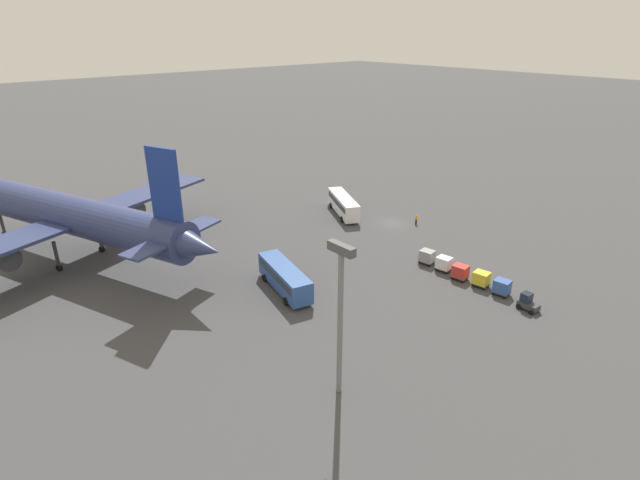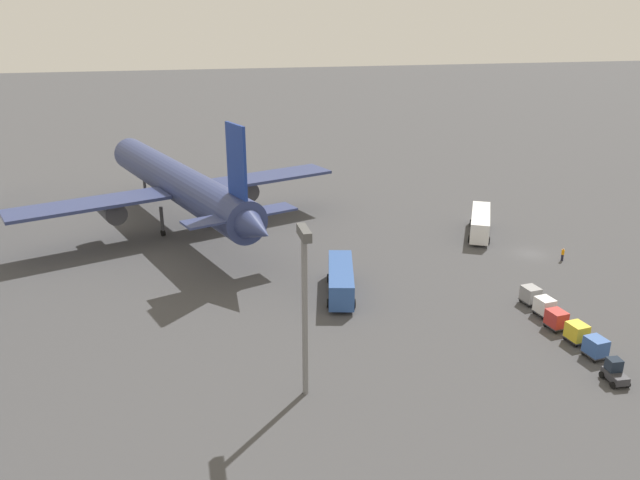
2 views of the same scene
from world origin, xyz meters
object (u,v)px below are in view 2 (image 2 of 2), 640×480
Objects in this scene: airplane at (179,183)px; cargo_cart_white at (545,306)px; cargo_cart_yellow at (577,332)px; cargo_cart_grey at (530,294)px; worker_person at (563,254)px; cargo_cart_red at (556,319)px; cargo_cart_blue at (596,347)px; shuttle_bus_far at (341,278)px; shuttle_bus_near at (480,222)px; baggage_tug at (615,372)px.

cargo_cart_white is at bearing -155.60° from airplane.
cargo_cart_white is (5.90, -0.13, 0.00)m from cargo_cart_yellow.
worker_person is at bearing -46.02° from cargo_cart_grey.
cargo_cart_yellow and cargo_cart_red have the same top height.
cargo_cart_yellow is 8.85m from cargo_cart_grey.
cargo_cart_yellow is at bearing -0.14° from cargo_cart_blue.
cargo_cart_yellow is 1.00× the size of cargo_cart_white.
cargo_cart_grey is (-35.38, -37.27, -5.82)m from airplane.
cargo_cart_white is 2.95m from cargo_cart_grey.
cargo_cart_white reaches higher than worker_person.
shuttle_bus_far is 23.50m from cargo_cart_red.
baggage_tug is (-38.31, 6.30, -1.06)m from shuttle_bus_near.
cargo_cart_yellow is (-31.44, 5.42, -0.81)m from shuttle_bus_near.
shuttle_bus_near reaches higher than cargo_cart_white.
cargo_cart_blue is at bearing -120.16° from shuttle_bus_far.
cargo_cart_blue is (-22.53, 11.34, 0.32)m from worker_person.
cargo_cart_blue is (3.92, -0.87, 0.25)m from baggage_tug.
cargo_cart_red is (2.95, 0.37, 0.00)m from cargo_cart_yellow.
cargo_cart_blue is (-47.18, -37.06, -5.82)m from airplane.
airplane is 4.73× the size of shuttle_bus_far.
cargo_cart_white is (12.77, -1.01, 0.25)m from baggage_tug.
baggage_tug is 1.43× the size of worker_person.
cargo_cart_red is at bearing 174.50° from cargo_cart_grey.
cargo_cart_blue is (-34.39, 5.42, -0.81)m from shuttle_bus_near.
cargo_cart_blue is at bearing 153.30° from worker_person.
airplane is 60.28m from cargo_cart_blue.
airplane reaches higher than cargo_cart_blue.
baggage_tug is at bearing -126.75° from shuttle_bus_far.
cargo_cart_grey is at bearing 133.98° from worker_person.
cargo_cart_blue is 1.00× the size of cargo_cart_red.
cargo_cart_yellow is (6.87, -0.88, 0.25)m from baggage_tug.
shuttle_bus_near is 5.34× the size of cargo_cart_yellow.
cargo_cart_red is (-28.49, 5.78, -0.81)m from shuttle_bus_near.
shuttle_bus_far is 6.60× the size of worker_person.
cargo_cart_white is at bearing 178.49° from cargo_cart_grey.
cargo_cart_blue and cargo_cart_yellow have the same top height.
shuttle_bus_near is at bearing -11.47° from cargo_cart_red.
worker_person is 0.80× the size of cargo_cart_red.
worker_person is (26.45, -12.21, -0.07)m from baggage_tug.
worker_person is 0.80× the size of cargo_cart_blue.
cargo_cart_white is (-25.54, 5.29, -0.81)m from shuttle_bus_near.
baggage_tug is (-23.07, -18.87, -1.04)m from shuttle_bus_far.
cargo_cart_yellow is 1.00× the size of cargo_cart_grey.
cargo_cart_red and cargo_cart_white have the same top height.
shuttle_bus_near is at bearing -11.70° from cargo_cart_white.
cargo_cart_red is at bearing 170.56° from cargo_cart_white.
airplane reaches higher than baggage_tug.
baggage_tug reaches higher than cargo_cart_grey.
airplane is 24.92× the size of cargo_cart_blue.
cargo_cart_grey is (2.95, -0.08, 0.00)m from cargo_cart_white.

